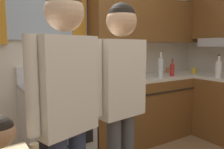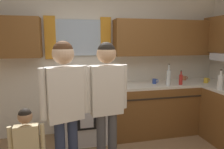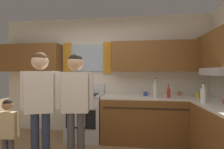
{
  "view_description": "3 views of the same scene",
  "coord_description": "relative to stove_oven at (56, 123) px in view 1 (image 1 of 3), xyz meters",
  "views": [
    {
      "loc": [
        -1.04,
        -0.82,
        1.33
      ],
      "look_at": [
        0.02,
        0.85,
        1.07
      ],
      "focal_mm": 35.54,
      "sensor_mm": 36.0,
      "label": 1
    },
    {
      "loc": [
        -0.55,
        -1.71,
        1.65
      ],
      "look_at": [
        0.06,
        0.99,
        1.18
      ],
      "focal_mm": 32.62,
      "sensor_mm": 36.0,
      "label": 2
    },
    {
      "loc": [
        0.67,
        -1.59,
        1.37
      ],
      "look_at": [
        0.37,
        0.83,
        1.34
      ],
      "focal_mm": 24.75,
      "sensor_mm": 36.0,
      "label": 3
    }
  ],
  "objects": [
    {
      "name": "adult_in_plaid",
      "position": [
        0.17,
        -1.03,
        0.56
      ],
      "size": [
        0.5,
        0.22,
        1.63
      ],
      "color": "#4C4C51",
      "rests_on": "ground"
    },
    {
      "name": "bottle_tall_clear",
      "position": [
        1.4,
        -0.2,
        0.57
      ],
      "size": [
        0.07,
        0.07,
        0.37
      ],
      "color": "silver",
      "rests_on": "kitchen_counter_run"
    },
    {
      "name": "bottle_milk_white",
      "position": [
        2.04,
        -0.63,
        0.55
      ],
      "size": [
        0.08,
        0.08,
        0.31
      ],
      "color": "white",
      "rests_on": "kitchen_counter_run"
    },
    {
      "name": "bottle_sauce_red",
      "position": [
        1.64,
        -0.18,
        0.53
      ],
      "size": [
        0.06,
        0.06,
        0.25
      ],
      "color": "red",
      "rests_on": "kitchen_counter_run"
    },
    {
      "name": "mug_cobalt_blue",
      "position": [
        1.23,
        -0.01,
        0.48
      ],
      "size": [
        0.11,
        0.07,
        0.08
      ],
      "color": "#2D479E",
      "rests_on": "kitchen_counter_run"
    },
    {
      "name": "kitchen_counter_run",
      "position": [
        1.77,
        -0.37,
        -0.02
      ],
      "size": [
        2.2,
        1.96,
        0.9
      ],
      "color": "brown",
      "rests_on": "ground"
    },
    {
      "name": "mug_mustard_yellow",
      "position": [
        2.17,
        -0.15,
        0.48
      ],
      "size": [
        0.12,
        0.08,
        0.09
      ],
      "color": "gold",
      "rests_on": "kitchen_counter_run"
    },
    {
      "name": "adult_holding_child",
      "position": [
        -0.3,
        -1.14,
        0.57
      ],
      "size": [
        0.49,
        0.26,
        1.65
      ],
      "color": "#2D3856",
      "rests_on": "ground"
    },
    {
      "name": "cup_terracotta",
      "position": [
        1.93,
        0.16,
        0.47
      ],
      "size": [
        0.11,
        0.07,
        0.08
      ],
      "color": "#B76642",
      "rests_on": "kitchen_counter_run"
    },
    {
      "name": "back_wall_unit",
      "position": [
        0.31,
        0.28,
        0.98
      ],
      "size": [
        4.6,
        0.42,
        2.6
      ],
      "color": "silver",
      "rests_on": "ground"
    },
    {
      "name": "stove_oven",
      "position": [
        0.0,
        0.0,
        0.0
      ],
      "size": [
        0.7,
        0.67,
        1.1
      ],
      "color": "silver",
      "rests_on": "ground"
    }
  ]
}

